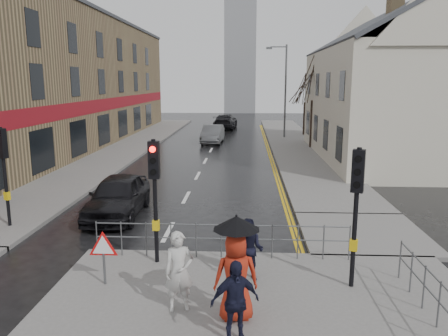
# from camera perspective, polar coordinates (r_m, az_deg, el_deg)

# --- Properties ---
(ground) EXTENTS (120.00, 120.00, 0.00)m
(ground) POSITION_cam_1_polar(r_m,az_deg,el_deg) (12.34, -9.83, -12.90)
(ground) COLOR black
(ground) RESTS_ON ground
(left_pavement) EXTENTS (4.00, 44.00, 0.14)m
(left_pavement) POSITION_cam_1_polar(r_m,az_deg,el_deg) (35.52, -11.97, 2.99)
(left_pavement) COLOR #605E5B
(left_pavement) RESTS_ON ground
(right_pavement) EXTENTS (4.00, 40.00, 0.14)m
(right_pavement) POSITION_cam_1_polar(r_m,az_deg,el_deg) (36.52, 9.04, 3.32)
(right_pavement) COLOR #605E5B
(right_pavement) RESTS_ON ground
(pavement_bridge_right) EXTENTS (4.00, 4.20, 0.14)m
(pavement_bridge_right) POSITION_cam_1_polar(r_m,az_deg,el_deg) (15.32, 17.63, -8.14)
(pavement_bridge_right) COLOR #605E5B
(pavement_bridge_right) RESTS_ON ground
(building_left_terrace) EXTENTS (8.00, 42.00, 10.00)m
(building_left_terrace) POSITION_cam_1_polar(r_m,az_deg,el_deg) (36.07, -21.33, 10.46)
(building_left_terrace) COLOR olive
(building_left_terrace) RESTS_ON ground
(building_right_cream) EXTENTS (9.00, 16.40, 10.10)m
(building_right_cream) POSITION_cam_1_polar(r_m,az_deg,el_deg) (30.45, 21.23, 10.05)
(building_right_cream) COLOR beige
(building_right_cream) RESTS_ON ground
(church_tower) EXTENTS (5.00, 5.00, 18.00)m
(church_tower) POSITION_cam_1_polar(r_m,az_deg,el_deg) (73.09, 2.14, 14.36)
(church_tower) COLOR gray
(church_tower) RESTS_ON ground
(traffic_signal_near_left) EXTENTS (0.28, 0.27, 3.40)m
(traffic_signal_near_left) POSITION_cam_1_polar(r_m,az_deg,el_deg) (11.71, -9.06, -1.51)
(traffic_signal_near_left) COLOR black
(traffic_signal_near_left) RESTS_ON near_pavement
(traffic_signal_near_right) EXTENTS (0.34, 0.33, 3.40)m
(traffic_signal_near_right) POSITION_cam_1_polar(r_m,az_deg,el_deg) (10.61, 16.94, -3.20)
(traffic_signal_near_right) COLOR black
(traffic_signal_near_right) RESTS_ON near_pavement
(traffic_signal_far_left) EXTENTS (0.34, 0.33, 3.40)m
(traffic_signal_far_left) POSITION_cam_1_polar(r_m,az_deg,el_deg) (16.36, -26.85, 1.04)
(traffic_signal_far_left) COLOR black
(traffic_signal_far_left) RESTS_ON left_pavement
(guard_railing_front) EXTENTS (7.14, 0.04, 1.00)m
(guard_railing_front) POSITION_cam_1_polar(r_m,az_deg,el_deg) (12.31, -0.35, -8.48)
(guard_railing_front) COLOR #595B5E
(guard_railing_front) RESTS_ON near_pavement
(guard_railing_side) EXTENTS (0.04, 4.54, 1.00)m
(guard_railing_side) POSITION_cam_1_polar(r_m,az_deg,el_deg) (10.00, 26.36, -14.64)
(guard_railing_side) COLOR #595B5E
(guard_railing_side) RESTS_ON near_pavement
(warning_sign) EXTENTS (0.80, 0.07, 1.35)m
(warning_sign) POSITION_cam_1_polar(r_m,az_deg,el_deg) (11.08, -15.50, -10.19)
(warning_sign) COLOR #595B5E
(warning_sign) RESTS_ON near_pavement
(street_lamp) EXTENTS (1.83, 0.25, 8.00)m
(street_lamp) POSITION_cam_1_polar(r_m,az_deg,el_deg) (39.10, 7.78, 10.68)
(street_lamp) COLOR #595B5E
(street_lamp) RESTS_ON right_pavement
(tree_near) EXTENTS (2.40, 2.40, 6.58)m
(tree_near) POSITION_cam_1_polar(r_m,az_deg,el_deg) (33.33, 11.60, 11.23)
(tree_near) COLOR #30221A
(tree_near) RESTS_ON right_pavement
(tree_far) EXTENTS (2.40, 2.40, 5.64)m
(tree_far) POSITION_cam_1_polar(r_m,az_deg,el_deg) (41.33, 10.60, 10.23)
(tree_far) COLOR #30221A
(tree_far) RESTS_ON right_pavement
(pedestrian_a) EXTENTS (0.73, 0.58, 1.76)m
(pedestrian_a) POSITION_cam_1_polar(r_m,az_deg,el_deg) (9.65, -5.88, -13.28)
(pedestrian_a) COLOR #B8B8B3
(pedestrian_a) RESTS_ON near_pavement
(pedestrian_b) EXTENTS (0.92, 0.82, 1.56)m
(pedestrian_b) POSITION_cam_1_polar(r_m,az_deg,el_deg) (11.02, 3.29, -10.59)
(pedestrian_b) COLOR black
(pedestrian_b) RESTS_ON near_pavement
(pedestrian_with_umbrella) EXTENTS (1.01, 0.96, 2.24)m
(pedestrian_with_umbrella) POSITION_cam_1_polar(r_m,az_deg,el_deg) (9.13, 1.60, -12.67)
(pedestrian_with_umbrella) COLOR #A62513
(pedestrian_with_umbrella) RESTS_ON near_pavement
(pedestrian_d) EXTENTS (1.03, 0.71, 1.63)m
(pedestrian_d) POSITION_cam_1_polar(r_m,az_deg,el_deg) (8.56, 1.42, -17.05)
(pedestrian_d) COLOR black
(pedestrian_d) RESTS_ON near_pavement
(car_parked) EXTENTS (1.93, 4.58, 1.54)m
(car_parked) POSITION_cam_1_polar(r_m,az_deg,el_deg) (16.95, -13.70, -3.58)
(car_parked) COLOR black
(car_parked) RESTS_ON ground
(car_mid) EXTENTS (1.75, 4.53, 1.47)m
(car_mid) POSITION_cam_1_polar(r_m,az_deg,el_deg) (36.23, -1.50, 4.45)
(car_mid) COLOR #46484B
(car_mid) RESTS_ON ground
(car_far) EXTENTS (2.56, 5.53, 1.56)m
(car_far) POSITION_cam_1_polar(r_m,az_deg,el_deg) (47.06, 0.17, 6.08)
(car_far) COLOR black
(car_far) RESTS_ON ground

